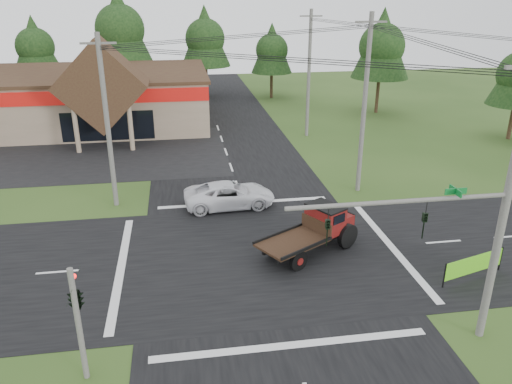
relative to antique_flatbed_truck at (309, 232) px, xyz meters
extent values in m
plane|color=#2C4719|center=(-2.50, -0.05, -1.19)|extent=(120.00, 120.00, 0.00)
cube|color=black|center=(-2.50, -0.05, -1.18)|extent=(12.00, 120.00, 0.02)
cube|color=black|center=(-2.50, -0.05, -1.18)|extent=(120.00, 12.00, 0.02)
cube|color=black|center=(-16.50, 18.95, -1.17)|extent=(28.00, 14.00, 0.02)
cube|color=#8B775E|center=(-18.50, 29.95, 1.31)|extent=(30.00, 15.00, 5.00)
cube|color=#3C2218|center=(-18.50, 29.95, 3.86)|extent=(30.40, 15.40, 0.30)
cube|color=#B2110D|center=(-18.50, 22.40, 2.91)|extent=(30.00, 0.12, 1.20)
cube|color=#3C2218|center=(-12.50, 21.45, 4.11)|extent=(7.78, 4.00, 7.78)
cylinder|color=#8B775E|center=(-14.70, 19.75, 0.81)|extent=(0.40, 0.40, 4.00)
cylinder|color=#8B775E|center=(-10.30, 19.75, 0.81)|extent=(0.40, 0.40, 4.00)
cube|color=black|center=(-12.50, 22.43, 0.31)|extent=(8.00, 0.08, 2.60)
cylinder|color=#595651|center=(5.00, -7.55, 2.31)|extent=(0.24, 0.24, 7.00)
cylinder|color=#595651|center=(1.00, -7.55, 4.81)|extent=(8.00, 0.16, 0.16)
imported|color=black|center=(2.00, -7.55, 3.81)|extent=(0.16, 0.20, 1.00)
imported|color=black|center=(-1.50, -7.55, 3.81)|extent=(0.16, 0.20, 1.00)
cube|color=#0C6626|center=(3.00, -7.55, 5.06)|extent=(0.80, 0.04, 0.22)
cylinder|color=#595651|center=(-10.00, -7.55, 1.01)|extent=(0.20, 0.20, 4.40)
imported|color=black|center=(-10.00, -7.35, 2.51)|extent=(0.53, 2.48, 1.00)
sphere|color=#FF0C0C|center=(-10.00, -7.20, 2.71)|extent=(0.18, 0.18, 0.18)
cylinder|color=#595651|center=(5.00, -7.55, 4.31)|extent=(0.30, 0.30, 11.00)
cylinder|color=#595651|center=(-10.50, 7.95, 4.06)|extent=(0.30, 0.30, 10.50)
cube|color=#595651|center=(-10.50, 7.95, 8.71)|extent=(2.00, 0.12, 0.12)
cylinder|color=#595651|center=(5.50, 7.95, 4.56)|extent=(0.30, 0.30, 11.50)
cube|color=#595651|center=(5.50, 7.95, 9.71)|extent=(2.00, 0.12, 0.12)
cylinder|color=#595651|center=(5.50, 21.95, 4.41)|extent=(0.30, 0.30, 11.20)
cube|color=#595651|center=(5.50, 21.95, 9.41)|extent=(2.00, 0.12, 0.12)
cylinder|color=#332316|center=(-22.50, 41.95, 0.56)|extent=(0.36, 0.36, 3.50)
cone|color=black|center=(-22.50, 41.95, 5.61)|extent=(5.60, 5.60, 6.60)
sphere|color=black|center=(-22.50, 41.95, 5.31)|extent=(4.40, 4.40, 4.40)
cylinder|color=#332316|center=(-12.50, 40.95, 1.09)|extent=(0.36, 0.36, 4.55)
cone|color=black|center=(-12.50, 40.95, 7.65)|extent=(7.28, 7.28, 8.58)
sphere|color=black|center=(-12.50, 40.95, 7.26)|extent=(5.72, 5.72, 5.72)
cylinder|color=#332316|center=(-2.50, 41.95, 0.74)|extent=(0.36, 0.36, 3.85)
cone|color=black|center=(-2.50, 41.95, 6.29)|extent=(6.16, 6.16, 7.26)
sphere|color=black|center=(-2.50, 41.95, 5.96)|extent=(4.84, 4.84, 4.84)
cylinder|color=#332316|center=(5.50, 39.95, 0.39)|extent=(0.36, 0.36, 3.15)
cone|color=black|center=(5.50, 39.95, 4.93)|extent=(5.04, 5.04, 5.94)
sphere|color=black|center=(5.50, 39.95, 4.66)|extent=(3.96, 3.96, 3.96)
cylinder|color=#332316|center=(15.50, 29.95, 0.74)|extent=(0.36, 0.36, 3.85)
cone|color=black|center=(15.50, 29.95, 6.29)|extent=(6.16, 6.16, 7.26)
sphere|color=black|center=(15.50, 29.95, 5.96)|extent=(4.84, 4.84, 4.84)
cylinder|color=#332316|center=(23.50, 17.95, 0.39)|extent=(0.36, 0.36, 3.15)
imported|color=white|center=(-3.41, 6.59, -0.40)|extent=(5.78, 2.92, 1.57)
camera|label=1|loc=(-6.26, -22.16, 11.47)|focal=35.00mm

